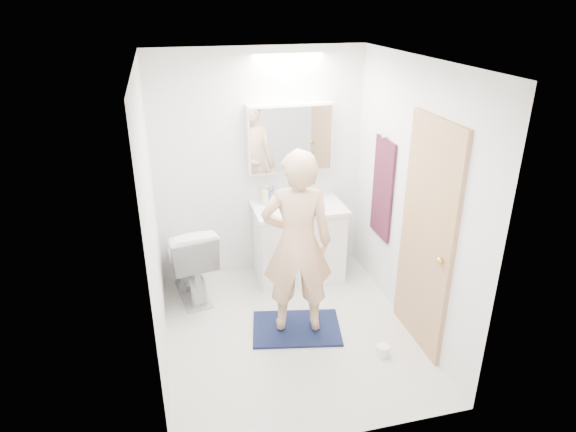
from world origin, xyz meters
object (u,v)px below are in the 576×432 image
object	(u,v)px
medicine_cabinet	(290,138)
soap_bottle_a	(265,195)
soap_bottle_b	(273,194)
toothbrush_cup	(313,196)
toilet	(189,260)
person	(297,244)
vanity_cabinet	(299,243)
toilet_paper_roll	(382,351)

from	to	relation	value
medicine_cabinet	soap_bottle_a	distance (m)	0.64
soap_bottle_a	soap_bottle_b	bearing A→B (deg)	17.61
soap_bottle_a	toothbrush_cup	bearing A→B (deg)	1.09
toilet	soap_bottle_b	xyz separation A→B (m)	(0.94, 0.30, 0.50)
person	soap_bottle_a	size ratio (longest dim) A/B	8.09
soap_bottle_a	soap_bottle_b	distance (m)	0.10
vanity_cabinet	soap_bottle_a	world-z (taller)	soap_bottle_a
soap_bottle_a	soap_bottle_b	world-z (taller)	soap_bottle_a
medicine_cabinet	soap_bottle_b	bearing A→B (deg)	-170.83
toilet	toilet_paper_roll	size ratio (longest dim) A/B	7.41
medicine_cabinet	soap_bottle_b	size ratio (longest dim) A/B	5.00
vanity_cabinet	toothbrush_cup	xyz separation A→B (m)	(0.20, 0.16, 0.47)
toothbrush_cup	medicine_cabinet	bearing A→B (deg)	168.55
toilet	toothbrush_cup	bearing A→B (deg)	-178.39
soap_bottle_a	soap_bottle_b	xyz separation A→B (m)	(0.09, 0.03, -0.02)
toilet	soap_bottle_a	distance (m)	1.02
soap_bottle_b	toilet_paper_roll	distance (m)	1.96
medicine_cabinet	soap_bottle_a	xyz separation A→B (m)	(-0.28, -0.06, -0.58)
soap_bottle_a	toothbrush_cup	distance (m)	0.53
vanity_cabinet	soap_bottle_b	size ratio (longest dim) A/B	5.11
person	toothbrush_cup	distance (m)	1.21
toilet	toilet_paper_roll	xyz separation A→B (m)	(1.51, -1.37, -0.36)
medicine_cabinet	vanity_cabinet	bearing A→B (deg)	-77.24
soap_bottle_b	toothbrush_cup	xyz separation A→B (m)	(0.43, -0.02, -0.05)
soap_bottle_a	toothbrush_cup	size ratio (longest dim) A/B	2.34
person	toilet	bearing A→B (deg)	-31.76
vanity_cabinet	person	world-z (taller)	person
medicine_cabinet	toothbrush_cup	size ratio (longest dim) A/B	9.92
medicine_cabinet	toothbrush_cup	bearing A→B (deg)	-11.45
toothbrush_cup	toilet_paper_roll	distance (m)	1.84
soap_bottle_b	vanity_cabinet	bearing A→B (deg)	-37.64
toilet	soap_bottle_b	distance (m)	1.10
toothbrush_cup	toilet_paper_roll	xyz separation A→B (m)	(0.14, -1.65, -0.81)
person	toilet_paper_roll	xyz separation A→B (m)	(0.62, -0.53, -0.84)
toothbrush_cup	toilet_paper_roll	world-z (taller)	toothbrush_cup
toilet	toothbrush_cup	distance (m)	1.47
vanity_cabinet	toilet_paper_roll	bearing A→B (deg)	-77.00
vanity_cabinet	toothbrush_cup	world-z (taller)	toothbrush_cup
toilet	soap_bottle_a	world-z (taller)	soap_bottle_a
soap_bottle_a	toothbrush_cup	world-z (taller)	soap_bottle_a
soap_bottle_a	medicine_cabinet	bearing A→B (deg)	12.08
soap_bottle_a	person	bearing A→B (deg)	-87.31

